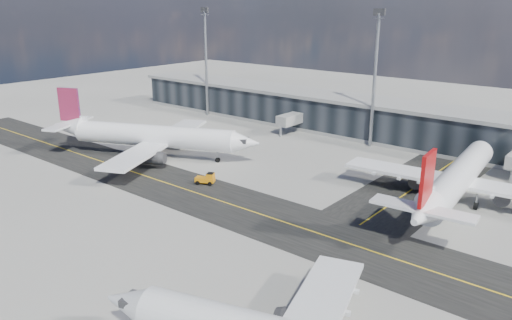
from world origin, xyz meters
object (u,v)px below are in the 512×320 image
at_px(airliner_af, 151,136).
at_px(baggage_tug, 207,179).
at_px(airliner_redtail, 457,179).
at_px(service_van, 456,182).

xyz_separation_m(airliner_af, baggage_tug, (19.99, -4.39, -3.36)).
height_order(airliner_redtail, baggage_tug, airliner_redtail).
bearing_deg(airliner_af, baggage_tug, 53.46).
bearing_deg(airliner_redtail, service_van, 101.44).
bearing_deg(airliner_af, service_van, 88.45).
height_order(baggage_tug, service_van, baggage_tug).
distance_m(baggage_tug, service_van, 42.86).
bearing_deg(service_van, airliner_redtail, -101.55).
bearing_deg(service_van, baggage_tug, -169.75).
height_order(airliner_af, service_van, airliner_af).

